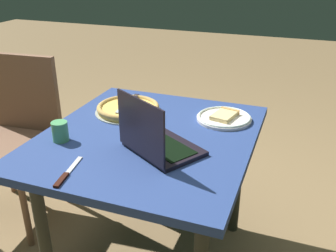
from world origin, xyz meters
TOP-DOWN VIEW (x-y plane):
  - dining_table at (0.00, 0.00)m, footprint 1.03×0.92m
  - laptop at (0.15, 0.10)m, footprint 0.35×0.37m
  - pizza_plate at (-0.27, 0.28)m, footprint 0.26×0.26m
  - pizza_tray at (-0.20, -0.20)m, footprint 0.33×0.33m
  - table_knife at (0.42, -0.14)m, footprint 0.22×0.06m
  - drink_cup at (0.19, -0.33)m, footprint 0.07×0.07m
  - chair_near at (-0.12, -0.87)m, footprint 0.48×0.48m

SIDE VIEW (x-z plane):
  - chair_near at x=-0.12m, z-range 0.07..1.00m
  - dining_table at x=0.00m, z-range 0.27..0.97m
  - table_knife at x=0.42m, z-range 0.70..0.71m
  - pizza_plate at x=-0.27m, z-range 0.70..0.73m
  - pizza_tray at x=-0.20m, z-range 0.70..0.74m
  - drink_cup at x=0.19m, z-range 0.70..0.79m
  - laptop at x=0.15m, z-range 0.63..0.88m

